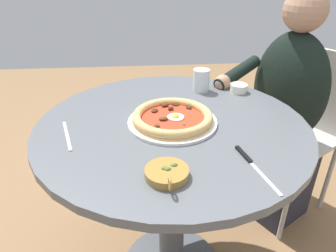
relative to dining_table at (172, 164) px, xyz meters
name	(u,v)px	position (x,y,z in m)	size (l,w,h in m)	color
dining_table	(172,164)	(0.00, 0.00, 0.00)	(0.91, 0.91, 0.75)	#565B60
pizza_on_plate	(173,118)	(0.00, 0.01, 0.19)	(0.30, 0.30, 0.04)	white
water_glass	(201,81)	(-0.15, -0.27, 0.22)	(0.07, 0.07, 0.09)	silver
steak_knife	(250,161)	(-0.19, 0.25, 0.18)	(0.06, 0.21, 0.01)	silver
ramekin_capers	(239,88)	(-0.30, -0.24, 0.19)	(0.07, 0.07, 0.03)	white
olive_pan	(167,173)	(0.04, 0.29, 0.19)	(0.11, 0.14, 0.05)	olive
fork_utensil	(67,135)	(0.34, 0.06, 0.18)	(0.07, 0.18, 0.00)	#BCBCC1
diner_person	(281,128)	(-0.57, -0.35, -0.07)	(0.58, 0.44, 1.14)	#282833
cafe_chair_diner	(298,119)	(-0.70, -0.43, -0.06)	(0.57, 0.57, 0.86)	beige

